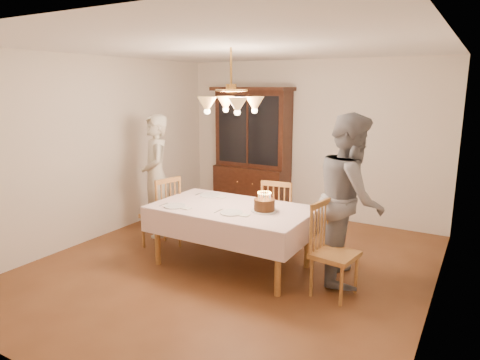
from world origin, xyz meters
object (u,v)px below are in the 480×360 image
Objects in this scene: chair_far_side at (280,220)px; elderly_woman at (156,176)px; dining_table at (232,213)px; china_hutch at (252,153)px; birthday_cake at (264,205)px.

elderly_woman reaches higher than chair_far_side.
chair_far_side is 1.93m from elderly_woman.
dining_table is 2.47m from china_hutch.
elderly_woman is (-0.61, -1.82, -0.15)m from china_hutch.
birthday_cake reaches higher than dining_table.
china_hutch is 2.62m from birthday_cake.
dining_table is at bearing 26.80° from elderly_woman.
china_hutch is 7.20× the size of birthday_cake.
chair_far_side is at bearing 66.86° from dining_table.
elderly_woman is at bearing 164.43° from dining_table.
chair_far_side reaches higher than birthday_cake.
birthday_cake is at bearing 3.99° from dining_table.
china_hutch reaches higher than chair_far_side.
china_hutch is 2.16× the size of chair_far_side.
china_hutch is (-0.94, 2.25, 0.36)m from dining_table.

